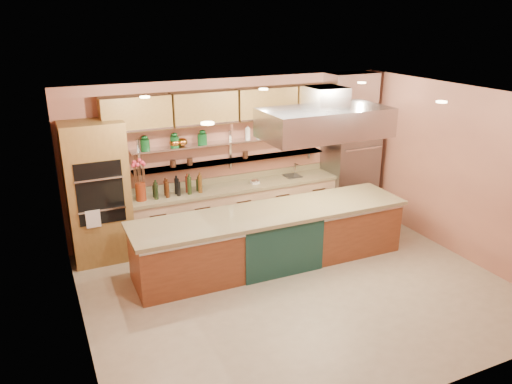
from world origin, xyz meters
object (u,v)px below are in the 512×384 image
kitchen_scale (255,181)px  green_canister (202,139)px  island (272,238)px  refrigerator (350,164)px  flower_vase (141,192)px  copper_kettle (182,142)px

kitchen_scale → green_canister: (-0.92, 0.22, 0.83)m
island → kitchen_scale: 1.44m
refrigerator → island: refrigerator is taller
flower_vase → copper_kettle: 1.10m
kitchen_scale → copper_kettle: 1.52m
kitchen_scale → copper_kettle: (-1.26, 0.22, 0.82)m
copper_kettle → island: bearing=-57.9°
copper_kettle → flower_vase: bearing=-164.8°
refrigerator → green_canister: refrigerator is taller
copper_kettle → green_canister: green_canister is taller
kitchen_scale → copper_kettle: copper_kettle is taller
green_canister → refrigerator: bearing=-4.4°
flower_vase → green_canister: bearing=10.8°
refrigerator → kitchen_scale: refrigerator is taller
island → copper_kettle: bearing=122.7°
kitchen_scale → flower_vase: bearing=-169.7°
refrigerator → copper_kettle: bearing=176.0°
refrigerator → green_canister: 3.07m
refrigerator → flower_vase: 4.13m
copper_kettle → kitchen_scale: bearing=-9.9°
flower_vase → copper_kettle: size_ratio=1.69×
refrigerator → kitchen_scale: 2.06m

